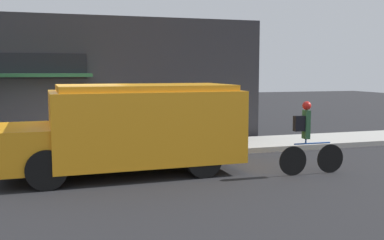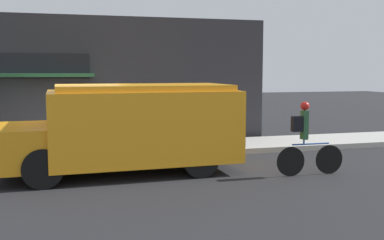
{
  "view_description": "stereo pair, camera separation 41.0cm",
  "coord_description": "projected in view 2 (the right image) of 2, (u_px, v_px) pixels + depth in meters",
  "views": [
    {
      "loc": [
        -0.48,
        -12.22,
        2.49
      ],
      "look_at": [
        3.22,
        -0.2,
        1.1
      ],
      "focal_mm": 42.0,
      "sensor_mm": 36.0,
      "label": 1
    },
    {
      "loc": [
        -0.09,
        -12.34,
        2.49
      ],
      "look_at": [
        3.22,
        -0.2,
        1.1
      ],
      "focal_mm": 42.0,
      "sensor_mm": 36.0,
      "label": 2
    }
  ],
  "objects": [
    {
      "name": "cyclist",
      "position": [
        306.0,
        141.0,
        10.63
      ],
      "size": [
        1.72,
        0.21,
        1.77
      ],
      "rotation": [
        0.0,
        0.0,
        -0.01
      ],
      "color": "black",
      "rests_on": "ground_plane"
    },
    {
      "name": "storefront",
      "position": [
        69.0,
        82.0,
        14.29
      ],
      "size": [
        13.1,
        1.01,
        4.24
      ],
      "color": "#2D2D33",
      "rests_on": "ground_plane"
    },
    {
      "name": "school_bus",
      "position": [
        130.0,
        126.0,
        10.9
      ],
      "size": [
        5.72,
        2.79,
        2.15
      ],
      "rotation": [
        0.0,
        0.0,
        0.03
      ],
      "color": "orange",
      "rests_on": "ground_plane"
    },
    {
      "name": "sidewalk",
      "position": [
        75.0,
        153.0,
        13.17
      ],
      "size": [
        28.0,
        2.2,
        0.16
      ],
      "color": "#ADAAA3",
      "rests_on": "ground_plane"
    },
    {
      "name": "ground_plane",
      "position": [
        75.0,
        163.0,
        12.13
      ],
      "size": [
        70.0,
        70.0,
        0.0
      ],
      "primitive_type": "plane",
      "color": "#232326"
    }
  ]
}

